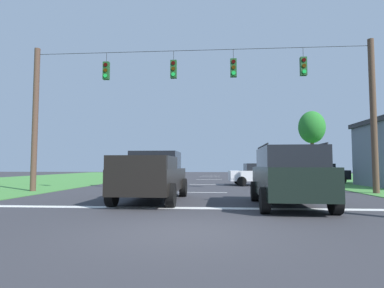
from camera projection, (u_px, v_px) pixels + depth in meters
ground_plane at (184, 231)px, 6.67m from camera, size 120.00×120.00×0.00m
stop_bar_stripe at (195, 208)px, 10.28m from camera, size 14.82×0.45×0.01m
lane_dash_0 at (203, 192)px, 16.25m from camera, size 2.50×0.15×0.01m
lane_dash_1 at (206, 184)px, 23.02m from camera, size 2.50×0.15×0.01m
lane_dash_2 at (209, 179)px, 31.18m from camera, size 2.50×0.15×0.01m
lane_dash_3 at (210, 177)px, 38.76m from camera, size 2.50×0.15×0.01m
lane_dash_4 at (211, 175)px, 44.55m from camera, size 2.50×0.15×0.01m
overhead_signal_span at (199, 108)px, 16.44m from camera, size 17.81×0.31×7.75m
pickup_truck at (153, 176)px, 12.51m from camera, size 2.33×5.42×1.95m
suv_black at (288, 175)px, 10.66m from camera, size 2.33×4.86×2.05m
distant_car_crossing_white at (260, 174)px, 22.09m from camera, size 4.40×2.22×1.52m
distant_car_oncoming at (318, 173)px, 24.39m from camera, size 4.45×2.33×1.52m
tree_roadside_far_right at (312, 128)px, 32.27m from camera, size 2.65×2.65×6.91m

